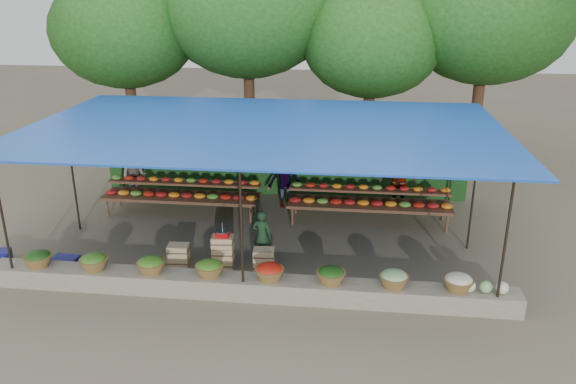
# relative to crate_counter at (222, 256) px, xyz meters

# --- Properties ---
(ground) EXTENTS (60.00, 60.00, 0.00)m
(ground) POSITION_rel_crate_counter_xyz_m (0.71, 1.67, -0.31)
(ground) COLOR brown
(ground) RESTS_ON ground
(stone_curb) EXTENTS (10.60, 0.55, 0.40)m
(stone_curb) POSITION_rel_crate_counter_xyz_m (0.71, -1.08, -0.11)
(stone_curb) COLOR #6E6458
(stone_curb) RESTS_ON ground
(stall_canopy) EXTENTS (10.80, 6.60, 2.82)m
(stall_canopy) POSITION_rel_crate_counter_xyz_m (0.71, 1.73, 2.37)
(stall_canopy) COLOR black
(stall_canopy) RESTS_ON ground
(produce_baskets) EXTENTS (8.98, 0.58, 0.34)m
(produce_baskets) POSITION_rel_crate_counter_xyz_m (0.61, -1.08, 0.25)
(produce_baskets) COLOR brown
(produce_baskets) RESTS_ON stone_curb
(netting_backdrop) EXTENTS (10.60, 0.06, 2.50)m
(netting_backdrop) POSITION_rel_crate_counter_xyz_m (0.71, 4.82, 0.94)
(netting_backdrop) COLOR #214F1C
(netting_backdrop) RESTS_ON ground
(tree_row) EXTENTS (16.51, 5.50, 7.12)m
(tree_row) POSITION_rel_crate_counter_xyz_m (1.22, 7.75, 4.39)
(tree_row) COLOR #3D2216
(tree_row) RESTS_ON ground
(fruit_table_left) EXTENTS (4.21, 0.95, 0.93)m
(fruit_table_left) POSITION_rel_crate_counter_xyz_m (-1.78, 3.02, 0.30)
(fruit_table_left) COLOR #4F2E1F
(fruit_table_left) RESTS_ON ground
(fruit_table_right) EXTENTS (4.21, 0.95, 0.93)m
(fruit_table_right) POSITION_rel_crate_counter_xyz_m (3.22, 3.02, 0.30)
(fruit_table_right) COLOR #4F2E1F
(fruit_table_right) RESTS_ON ground
(crate_counter) EXTENTS (2.37, 0.37, 0.77)m
(crate_counter) POSITION_rel_crate_counter_xyz_m (0.00, 0.00, 0.00)
(crate_counter) COLOR tan
(crate_counter) RESTS_ON ground
(weighing_scale) EXTENTS (0.30, 0.30, 0.32)m
(weighing_scale) POSITION_rel_crate_counter_xyz_m (0.04, -0.00, 0.54)
(weighing_scale) COLOR red
(weighing_scale) RESTS_ON crate_counter
(vendor_seated) EXTENTS (0.47, 0.34, 1.19)m
(vendor_seated) POSITION_rel_crate_counter_xyz_m (0.81, 0.52, 0.28)
(vendor_seated) COLOR #17341C
(vendor_seated) RESTS_ON ground
(customer_left) EXTENTS (0.75, 0.60, 1.50)m
(customer_left) POSITION_rel_crate_counter_xyz_m (-3.37, 3.72, 0.44)
(customer_left) COLOR slate
(customer_left) RESTS_ON ground
(customer_mid) EXTENTS (1.11, 0.78, 1.57)m
(customer_mid) POSITION_rel_crate_counter_xyz_m (0.93, 3.83, 0.47)
(customer_mid) COLOR slate
(customer_mid) RESTS_ON ground
(customer_right) EXTENTS (1.06, 0.65, 1.68)m
(customer_right) POSITION_rel_crate_counter_xyz_m (4.00, 3.79, 0.53)
(customer_right) COLOR slate
(customer_right) RESTS_ON ground
(blue_crate_front) EXTENTS (0.57, 0.43, 0.32)m
(blue_crate_front) POSITION_rel_crate_counter_xyz_m (-3.34, -0.52, -0.15)
(blue_crate_front) COLOR navy
(blue_crate_front) RESTS_ON ground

